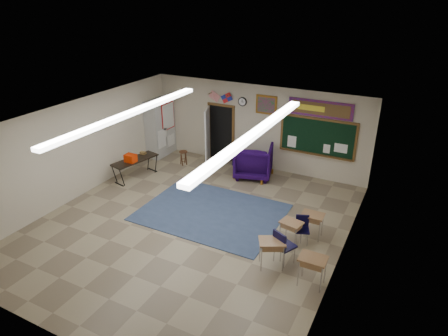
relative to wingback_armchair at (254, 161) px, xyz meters
The scene contains 25 objects.
floor 3.71m from the wingback_armchair, 94.49° to the right, with size 9.00×9.00×0.00m, color gray.
back_wall 1.29m from the wingback_armchair, 108.77° to the left, with size 8.00×0.04×3.00m, color #C1B49D.
front_wall 8.21m from the wingback_armchair, 92.02° to the right, with size 8.00×0.04×3.00m, color #C1B49D.
left_wall 5.71m from the wingback_armchair, 139.55° to the right, with size 0.04×9.00×3.00m, color #C1B49D.
right_wall 5.29m from the wingback_armchair, 44.55° to the right, with size 0.04×9.00×3.00m, color #C1B49D.
ceiling 4.40m from the wingback_armchair, 94.49° to the right, with size 8.00×9.00×0.04m, color silver.
area_rug 2.91m from the wingback_armchair, 91.75° to the right, with size 4.00×3.00×0.02m, color #38486A.
fluorescent_strips 4.37m from the wingback_armchair, 94.49° to the right, with size 3.86×6.00×0.10m, color white, non-canonical shape.
doorway 1.98m from the wingback_armchair, 158.73° to the left, with size 1.10×0.89×2.16m.
chalkboard 2.26m from the wingback_armchair, 22.88° to the left, with size 2.55×0.14×1.30m.
bulletin_board 2.80m from the wingback_armchair, 22.99° to the left, with size 2.10×0.05×0.55m.
framed_art_print 1.96m from the wingback_armchair, 85.58° to the left, with size 0.75×0.05×0.65m.
wall_clock 2.13m from the wingback_armchair, 135.89° to the left, with size 0.32×0.05×0.32m.
wall_flags 2.67m from the wingback_armchair, 155.04° to the left, with size 1.16×0.06×0.70m, color red, non-canonical shape.
storage_cabinet 4.04m from the wingback_armchair, behind, with size 0.59×1.25×2.20m.
wingback_armchair is the anchor object (origin of this frame).
student_chair_reading 0.53m from the wingback_armchair, 161.21° to the right, with size 0.45×0.45×0.90m, color black, non-canonical shape.
student_chair_desk_a 4.82m from the wingback_armchair, 57.79° to the right, with size 0.45×0.45×0.90m, color black, non-canonical shape.
student_chair_desk_b 4.13m from the wingback_armchair, 49.08° to the right, with size 0.37×0.37×0.73m, color black, non-canonical shape.
student_desk_front_left 4.09m from the wingback_armchair, 53.11° to the right, with size 0.60×0.50×0.64m.
student_desk_front_right 3.94m from the wingback_armchair, 43.77° to the right, with size 0.58×0.44×0.68m.
student_desk_back_left 4.96m from the wingback_armchair, 61.70° to the right, with size 0.74×0.68×0.72m.
student_desk_back_right 5.66m from the wingback_armchair, 53.53° to the right, with size 0.60×0.45×0.71m.
folding_table 4.06m from the wingback_armchair, 150.81° to the right, with size 0.89×1.73×0.94m.
wooden_stool 2.71m from the wingback_armchair, behind, with size 0.30×0.30×0.53m.
Camera 1 is at (5.15, -7.99, 6.00)m, focal length 32.00 mm.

